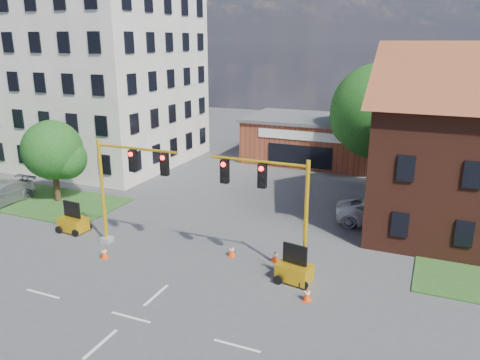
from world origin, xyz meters
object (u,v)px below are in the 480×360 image
(signal_mast_west, at_px, (125,182))
(trailer_west, at_px, (73,223))
(pickup_white, at_px, (382,213))
(signal_mast_east, at_px, (274,202))
(trailer_east, at_px, (294,270))

(signal_mast_west, height_order, trailer_west, signal_mast_west)
(signal_mast_west, bearing_deg, trailer_west, 174.02)
(signal_mast_west, relative_size, trailer_west, 3.28)
(trailer_west, bearing_deg, pickup_white, 30.90)
(signal_mast_east, distance_m, pickup_white, 10.57)
(signal_mast_west, xyz_separation_m, pickup_white, (13.00, 9.14, -3.11))
(signal_mast_east, xyz_separation_m, trailer_east, (1.23, -0.19, -3.33))
(trailer_west, relative_size, pickup_white, 0.32)
(trailer_west, distance_m, pickup_white, 19.57)
(trailer_west, xyz_separation_m, trailer_east, (14.49, -0.67, -0.00))
(trailer_west, height_order, pickup_white, trailer_west)
(signal_mast_east, xyz_separation_m, pickup_white, (4.29, 9.14, -3.11))
(signal_mast_west, height_order, signal_mast_east, same)
(trailer_east, bearing_deg, trailer_west, -171.99)
(trailer_west, bearing_deg, signal_mast_west, -1.35)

